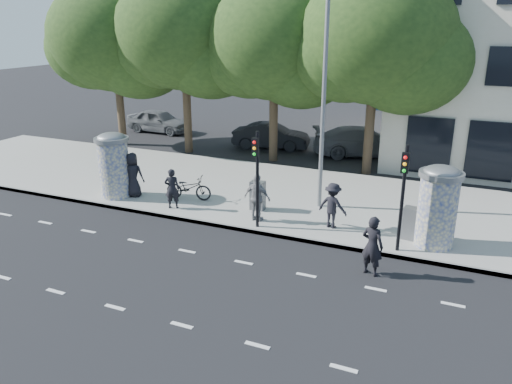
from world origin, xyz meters
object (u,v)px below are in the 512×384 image
at_px(traffic_pole_far, 403,188).
at_px(ped_a, 133,175).
at_px(car_mid, 271,136).
at_px(car_right, 363,141).
at_px(traffic_pole_near, 257,170).
at_px(cabinet_left, 258,196).
at_px(ad_column_right, 438,205).
at_px(ped_e, 257,198).
at_px(ad_column_left, 114,163).
at_px(man_road, 372,246).
at_px(street_lamp, 324,85).
at_px(ped_b, 172,189).
at_px(bicycle, 189,188).
at_px(ped_d, 333,205).
at_px(car_left, 159,121).
at_px(cabinet_right, 411,223).

xyz_separation_m(traffic_pole_far, ped_a, (-10.72, 0.99, -1.17)).
xyz_separation_m(ped_a, car_mid, (1.93, 10.35, -0.35)).
bearing_deg(car_mid, car_right, -93.98).
relative_size(traffic_pole_near, cabinet_left, 3.05).
relative_size(ad_column_right, ped_e, 1.54).
relative_size(ad_column_left, man_road, 1.47).
bearing_deg(street_lamp, traffic_pole_far, -39.88).
height_order(street_lamp, ped_b, street_lamp).
height_order(traffic_pole_far, street_lamp, street_lamp).
bearing_deg(traffic_pole_near, ad_column_right, 8.89).
xyz_separation_m(ad_column_left, bicycle, (2.95, 0.84, -0.90)).
bearing_deg(traffic_pole_near, ped_e, 111.55).
xyz_separation_m(ped_d, ped_e, (-2.63, -0.47, 0.06)).
bearing_deg(car_right, cabinet_left, 145.19).
bearing_deg(car_left, cabinet_right, -121.00).
height_order(ad_column_left, traffic_pole_near, traffic_pole_near).
bearing_deg(ad_column_left, car_left, 116.12).
distance_m(ped_a, man_road, 10.52).
xyz_separation_m(ped_a, bicycle, (2.27, 0.57, -0.42)).
bearing_deg(street_lamp, ped_e, -125.56).
xyz_separation_m(ped_b, ped_e, (3.48, 0.12, 0.08)).
distance_m(car_mid, car_right, 5.22).
relative_size(street_lamp, car_mid, 1.84).
relative_size(ad_column_right, ped_a, 1.45).
bearing_deg(cabinet_left, traffic_pole_far, -17.86).
bearing_deg(ped_a, ad_column_left, 8.19).
bearing_deg(bicycle, car_right, -35.69).
distance_m(ad_column_left, car_mid, 10.97).
bearing_deg(car_right, cabinet_right, 175.26).
bearing_deg(ped_d, car_mid, -46.99).
distance_m(traffic_pole_near, ped_a, 6.11).
xyz_separation_m(ped_e, cabinet_right, (5.27, 0.54, -0.31)).
xyz_separation_m(traffic_pole_near, car_left, (-12.37, 12.48, -1.49)).
bearing_deg(car_left, street_lamp, -122.84).
bearing_deg(ped_d, ped_a, 11.54).
bearing_deg(car_left, man_road, -128.01).
height_order(ad_column_right, man_road, ad_column_right).
bearing_deg(ad_column_left, ped_a, 22.27).
bearing_deg(street_lamp, man_road, -56.83).
bearing_deg(traffic_pole_far, ped_b, 176.99).
relative_size(ad_column_right, bicycle, 1.42).
bearing_deg(ped_e, car_right, -92.16).
height_order(traffic_pole_near, cabinet_left, traffic_pole_near).
bearing_deg(car_right, ped_b, 132.12).
relative_size(car_mid, car_right, 0.81).
bearing_deg(cabinet_right, traffic_pole_near, -159.41).
bearing_deg(bicycle, ped_a, 93.65).
bearing_deg(street_lamp, cabinet_right, -25.43).
distance_m(cabinet_left, car_right, 10.37).
bearing_deg(ad_column_left, cabinet_left, 8.58).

